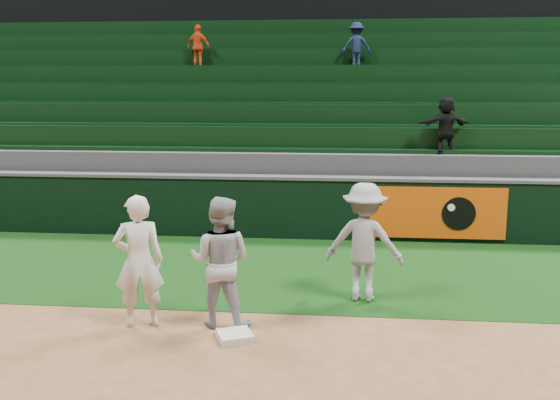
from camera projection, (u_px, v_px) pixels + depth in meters
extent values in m
plane|color=brown|center=(243.00, 340.00, 7.51)|extent=(70.00, 70.00, 0.00)
cube|color=black|center=(271.00, 268.00, 10.44)|extent=(36.00, 4.20, 0.01)
cube|color=black|center=(314.00, 5.00, 23.49)|extent=(40.00, 12.00, 12.00)
cube|color=silver|center=(235.00, 336.00, 7.52)|extent=(0.52, 0.52, 0.09)
imported|color=silver|center=(139.00, 261.00, 7.82)|extent=(0.71, 0.57, 1.70)
imported|color=#9EA1A8|center=(221.00, 262.00, 7.84)|extent=(0.89, 0.73, 1.67)
imported|color=#92969F|center=(364.00, 242.00, 8.76)|extent=(1.18, 0.80, 1.68)
cube|color=black|center=(283.00, 208.00, 12.49)|extent=(36.00, 0.35, 1.20)
cube|color=#D84C0A|center=(437.00, 213.00, 12.01)|extent=(2.60, 0.05, 1.00)
cylinder|color=black|center=(459.00, 214.00, 11.94)|extent=(0.64, 0.02, 0.64)
cylinder|color=white|center=(451.00, 208.00, 11.91)|extent=(0.14, 0.02, 0.14)
cube|color=#424244|center=(283.00, 177.00, 12.37)|extent=(36.00, 0.40, 0.06)
cube|color=#343437|center=(287.00, 191.00, 13.16)|extent=(36.00, 0.85, 1.65)
cube|color=black|center=(288.00, 139.00, 13.21)|extent=(36.00, 0.14, 0.50)
cube|color=black|center=(287.00, 150.00, 13.08)|extent=(36.00, 0.45, 0.08)
cube|color=#343437|center=(290.00, 175.00, 13.95)|extent=(36.00, 0.85, 2.10)
cube|color=black|center=(291.00, 116.00, 13.96)|extent=(36.00, 0.14, 0.50)
cube|color=black|center=(291.00, 126.00, 13.83)|extent=(36.00, 0.45, 0.08)
cube|color=#343437|center=(293.00, 160.00, 14.74)|extent=(36.00, 0.85, 2.55)
cube|color=black|center=(294.00, 95.00, 14.71)|extent=(36.00, 0.14, 0.50)
cube|color=black|center=(294.00, 104.00, 14.58)|extent=(36.00, 0.45, 0.08)
cube|color=#343437|center=(296.00, 147.00, 15.53)|extent=(36.00, 0.85, 3.00)
cube|color=black|center=(297.00, 76.00, 15.46)|extent=(36.00, 0.14, 0.50)
cube|color=black|center=(296.00, 84.00, 15.33)|extent=(36.00, 0.45, 0.08)
cube|color=#343437|center=(298.00, 135.00, 16.32)|extent=(36.00, 0.85, 3.45)
cube|color=black|center=(299.00, 59.00, 16.21)|extent=(36.00, 0.14, 0.50)
cube|color=black|center=(299.00, 67.00, 16.08)|extent=(36.00, 0.45, 0.08)
cube|color=#343437|center=(301.00, 125.00, 17.11)|extent=(36.00, 0.85, 3.90)
cube|color=black|center=(302.00, 43.00, 16.96)|extent=(36.00, 0.14, 0.50)
cube|color=black|center=(301.00, 51.00, 16.83)|extent=(36.00, 0.45, 0.08)
cube|color=#343437|center=(303.00, 115.00, 17.90)|extent=(36.00, 0.85, 4.35)
cube|color=black|center=(304.00, 29.00, 17.71)|extent=(36.00, 0.14, 0.50)
cube|color=black|center=(303.00, 36.00, 17.58)|extent=(36.00, 0.45, 0.08)
imported|color=red|center=(198.00, 47.00, 16.12)|extent=(0.71, 0.47, 1.11)
imported|color=black|center=(446.00, 125.00, 12.54)|extent=(1.13, 0.65, 1.16)
imported|color=#101937|center=(356.00, 45.00, 15.72)|extent=(0.75, 0.46, 1.13)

